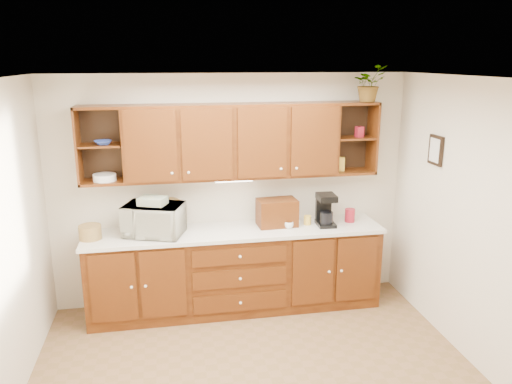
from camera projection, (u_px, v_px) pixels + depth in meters
name	position (u px, v px, depth m)	size (l,w,h in m)	color
ceiling	(261.00, 79.00, 3.65)	(4.00, 4.00, 0.00)	white
back_wall	(231.00, 191.00, 5.65)	(4.00, 4.00, 0.00)	beige
right_wall	(486.00, 231.00, 4.33)	(3.50, 3.50, 0.00)	beige
base_cabinets	(236.00, 271.00, 5.58)	(3.20, 0.60, 0.90)	#391606
countertop	(236.00, 231.00, 5.45)	(3.24, 0.64, 0.04)	silver
upper_cabinets	(234.00, 141.00, 5.34)	(3.20, 0.33, 0.80)	#391606
undercabinet_light	(234.00, 180.00, 5.40)	(0.40, 0.05, 0.03)	white
framed_picture	(436.00, 150.00, 5.04)	(0.03, 0.24, 0.30)	black
wicker_basket	(90.00, 232.00, 5.15)	(0.23, 0.23, 0.15)	#A37E43
microwave	(154.00, 220.00, 5.25)	(0.60, 0.41, 0.33)	beige
towel_stack	(153.00, 201.00, 5.19)	(0.27, 0.20, 0.08)	#DAC466
wine_bottle	(160.00, 220.00, 5.30)	(0.08, 0.08, 0.30)	black
woven_tray	(172.00, 225.00, 5.56)	(0.33, 0.33, 0.02)	#A37E43
bread_box	(277.00, 212.00, 5.55)	(0.43, 0.27, 0.30)	#391606
mug_tree	(290.00, 223.00, 5.54)	(0.23, 0.23, 0.27)	#391606
canister_red	(350.00, 215.00, 5.69)	(0.11, 0.11, 0.15)	maroon
canister_white	(295.00, 216.00, 5.63)	(0.07, 0.07, 0.17)	white
canister_yellow	(307.00, 220.00, 5.60)	(0.08, 0.08, 0.10)	gold
coffee_maker	(325.00, 210.00, 5.56)	(0.20, 0.26, 0.36)	black
bowl_stack	(103.00, 143.00, 5.06)	(0.18, 0.18, 0.04)	#294097
plate_stack	(105.00, 177.00, 5.17)	(0.24, 0.24, 0.07)	white
pantry_box_yellow	(341.00, 164.00, 5.62)	(0.09, 0.07, 0.15)	gold
pantry_box_red	(359.00, 132.00, 5.55)	(0.08, 0.07, 0.12)	maroon
potted_plant	(369.00, 83.00, 5.39)	(0.35, 0.31, 0.39)	#999999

